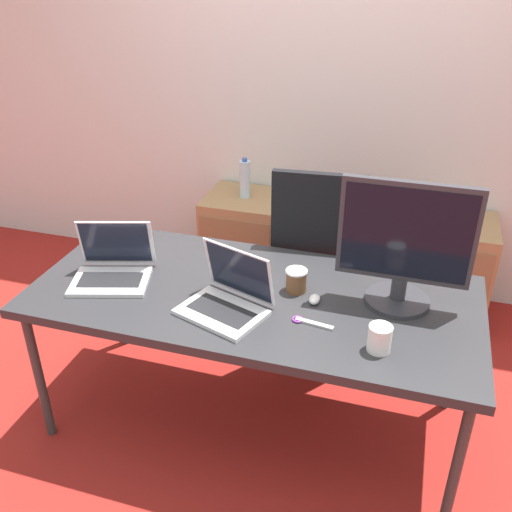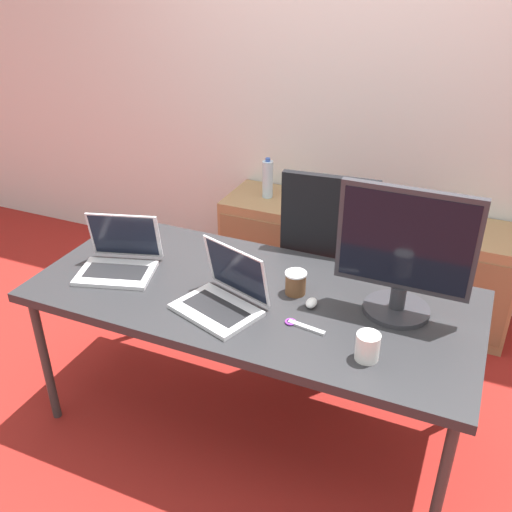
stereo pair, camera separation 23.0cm
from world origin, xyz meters
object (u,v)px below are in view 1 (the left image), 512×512
at_px(mouse, 315,299).
at_px(coffee_cup_brown, 296,280).
at_px(cabinet_left, 245,241).
at_px(monitor, 405,246).
at_px(cabinet_right, 446,269).
at_px(coffee_cup_white, 380,338).
at_px(water_bottle, 245,179).
at_px(laptop_left, 227,298).
at_px(laptop_right, 113,268).
at_px(office_chair, 318,280).

height_order(mouse, coffee_cup_brown, coffee_cup_brown).
distance_m(cabinet_left, monitor, 1.59).
distance_m(cabinet_right, monitor, 1.27).
relative_size(mouse, coffee_cup_white, 0.64).
bearing_deg(monitor, water_bottle, 132.72).
bearing_deg(cabinet_left, monitor, -47.23).
xyz_separation_m(cabinet_right, coffee_cup_brown, (-0.65, -1.10, 0.45)).
bearing_deg(monitor, coffee_cup_brown, -175.34).
distance_m(water_bottle, mouse, 1.34).
relative_size(cabinet_right, laptop_left, 1.61).
bearing_deg(laptop_right, cabinet_right, 40.91).
distance_m(monitor, mouse, 0.41).
xyz_separation_m(laptop_left, monitor, (0.63, 0.24, 0.20)).
bearing_deg(cabinet_right, coffee_cup_white, -101.30).
bearing_deg(office_chair, cabinet_left, 139.00).
xyz_separation_m(office_chair, coffee_cup_white, (0.38, -0.90, 0.36)).
height_order(monitor, mouse, monitor).
height_order(office_chair, cabinet_left, office_chair).
xyz_separation_m(water_bottle, coffee_cup_brown, (0.58, -1.10, 0.03)).
distance_m(office_chair, laptop_left, 0.92).
distance_m(laptop_right, coffee_cup_brown, 0.78).
relative_size(mouse, coffee_cup_brown, 0.67).
height_order(water_bottle, mouse, water_bottle).
xyz_separation_m(cabinet_left, monitor, (0.98, -1.06, 0.66)).
bearing_deg(coffee_cup_brown, laptop_left, -136.88).
xyz_separation_m(cabinet_right, laptop_left, (-0.87, -1.31, 0.45)).
height_order(cabinet_right, laptop_right, laptop_right).
height_order(laptop_right, coffee_cup_brown, laptop_right).
bearing_deg(laptop_left, coffee_cup_brown, 43.12).
bearing_deg(cabinet_left, mouse, -60.08).
distance_m(office_chair, water_bottle, 0.81).
relative_size(cabinet_right, coffee_cup_brown, 6.26).
height_order(laptop_left, mouse, laptop_left).
bearing_deg(cabinet_left, office_chair, -41.00).
bearing_deg(mouse, monitor, 17.52).
distance_m(cabinet_left, cabinet_right, 1.23).
distance_m(cabinet_left, water_bottle, 0.42).
bearing_deg(laptop_right, water_bottle, 81.13).
bearing_deg(water_bottle, monitor, -47.28).
distance_m(mouse, coffee_cup_white, 0.36).
relative_size(monitor, coffee_cup_brown, 5.30).
bearing_deg(coffee_cup_brown, monitor, 4.66).
xyz_separation_m(cabinet_right, mouse, (-0.56, -1.16, 0.42)).
bearing_deg(coffee_cup_brown, cabinet_right, 59.42).
bearing_deg(coffee_cup_white, cabinet_left, 124.22).
xyz_separation_m(office_chair, monitor, (0.42, -0.57, 0.56)).
bearing_deg(laptop_left, cabinet_right, 56.27).
xyz_separation_m(cabinet_left, water_bottle, (0.00, 0.00, 0.42)).
height_order(laptop_left, laptop_right, same).
bearing_deg(water_bottle, laptop_left, -74.92).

